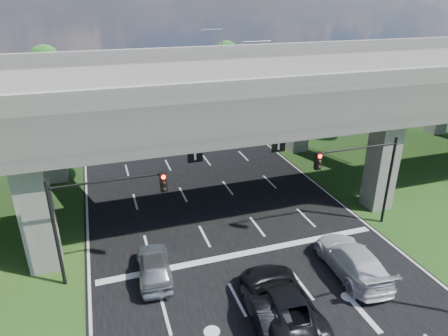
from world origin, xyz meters
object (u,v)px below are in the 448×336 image
streetlight_beyond (219,58)px  car_silver (154,266)px  car_trailing (281,300)px  signal_left (98,208)px  streetlight_far (266,79)px  car_dark (266,310)px  signal_right (363,169)px  car_white (352,260)px

streetlight_beyond → car_silver: 40.43m
streetlight_beyond → car_trailing: (-10.29, -41.54, -5.01)m
signal_left → streetlight_far: (17.92, 20.06, 1.66)m
signal_left → car_dark: signal_left is taller
car_trailing → signal_right: bearing=-142.7°
signal_right → car_silver: 13.69m
signal_left → car_trailing: (7.64, -5.49, -3.34)m
streetlight_beyond → streetlight_far: bearing=-90.0°
signal_right → car_white: 5.93m
signal_left → car_white: size_ratio=1.07×
signal_left → streetlight_far: 26.95m
car_silver → car_trailing: car_trailing is taller
signal_left → streetlight_far: bearing=48.2°
signal_right → car_silver: signal_right is taller
signal_right → car_trailing: (-8.01, -5.49, -3.34)m
signal_left → car_silver: (2.42, -0.94, -3.42)m
streetlight_beyond → car_trailing: bearing=-103.9°
signal_right → car_white: bearing=-127.5°
signal_right → streetlight_far: bearing=83.5°
car_silver → car_dark: bearing=136.8°
streetlight_beyond → car_dark: 43.56m
signal_right → car_trailing: bearing=-145.6°
signal_right → car_white: (-2.98, -3.89, -3.35)m
car_dark → signal_right: bearing=-142.4°
streetlight_beyond → car_silver: size_ratio=2.31×
streetlight_beyond → car_trailing: size_ratio=1.71×
signal_left → streetlight_far: streetlight_far is taller
car_silver → car_white: 10.66m
signal_right → streetlight_beyond: bearing=86.4°
car_dark → signal_left: bearing=-35.5°
car_silver → car_white: bearing=168.4°
streetlight_far → car_trailing: streetlight_far is taller
signal_left → streetlight_far: size_ratio=0.60×
signal_left → car_silver: size_ratio=1.39×
car_silver → car_trailing: bearing=143.3°
car_white → car_trailing: 5.28m
streetlight_far → car_silver: bearing=-126.4°
car_white → car_trailing: size_ratio=0.96×
car_trailing → signal_left: bearing=-32.8°
car_white → signal_right: bearing=-123.1°
car_dark → car_white: bearing=-157.8°
streetlight_beyond → signal_right: bearing=-93.6°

